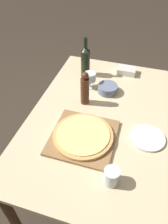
# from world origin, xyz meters

# --- Properties ---
(ground_plane) EXTENTS (12.00, 12.00, 0.00)m
(ground_plane) POSITION_xyz_m (0.00, 0.00, 0.00)
(ground_plane) COLOR #382D23
(dining_table) EXTENTS (0.91, 1.36, 0.72)m
(dining_table) POSITION_xyz_m (0.00, 0.00, 0.63)
(dining_table) COLOR #CCB78E
(dining_table) RESTS_ON ground_plane
(cutting_board) EXTENTS (0.37, 0.37, 0.02)m
(cutting_board) POSITION_xyz_m (-0.06, -0.21, 0.73)
(cutting_board) COLOR olive
(cutting_board) RESTS_ON dining_table
(pizza) EXTENTS (0.35, 0.35, 0.02)m
(pizza) POSITION_xyz_m (-0.06, -0.21, 0.75)
(pizza) COLOR tan
(pizza) RESTS_ON cutting_board
(wine_bottle) EXTENTS (0.07, 0.07, 0.31)m
(wine_bottle) POSITION_xyz_m (-0.24, 0.44, 0.85)
(wine_bottle) COLOR black
(wine_bottle) RESTS_ON dining_table
(pepper_mill) EXTENTS (0.06, 0.06, 0.24)m
(pepper_mill) POSITION_xyz_m (-0.14, 0.10, 0.84)
(pepper_mill) COLOR #4C2819
(pepper_mill) RESTS_ON dining_table
(wine_glass) EXTENTS (0.08, 0.08, 0.12)m
(wine_glass) POSITION_xyz_m (-0.16, 0.28, 0.81)
(wine_glass) COLOR silver
(wine_glass) RESTS_ON dining_table
(small_bowl) EXTENTS (0.14, 0.14, 0.06)m
(small_bowl) POSITION_xyz_m (-0.02, 0.26, 0.75)
(small_bowl) COLOR slate
(small_bowl) RESTS_ON dining_table
(drinking_tumbler) EXTENTS (0.08, 0.08, 0.09)m
(drinking_tumbler) POSITION_xyz_m (0.15, -0.43, 0.77)
(drinking_tumbler) COLOR silver
(drinking_tumbler) RESTS_ON dining_table
(dinner_plate) EXTENTS (0.21, 0.21, 0.01)m
(dinner_plate) POSITION_xyz_m (0.30, -0.10, 0.73)
(dinner_plate) COLOR silver
(dinner_plate) RESTS_ON dining_table
(food_container) EXTENTS (0.15, 0.10, 0.05)m
(food_container) POSITION_xyz_m (0.08, 0.55, 0.75)
(food_container) COLOR beige
(food_container) RESTS_ON dining_table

